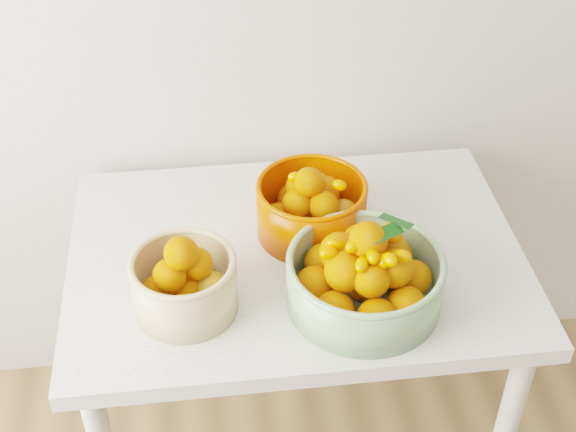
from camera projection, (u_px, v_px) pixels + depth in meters
name	position (u px, v px, depth m)	size (l,w,h in m)	color
table	(296.00, 283.00, 1.84)	(1.00, 0.70, 0.75)	silver
bowl_cream	(184.00, 282.00, 1.60)	(0.25, 0.25, 0.18)	tan
bowl_green	(365.00, 276.00, 1.61)	(0.37, 0.37, 0.21)	#7DA470
bowl_orange	(311.00, 207.00, 1.79)	(0.27, 0.27, 0.18)	#D93C01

